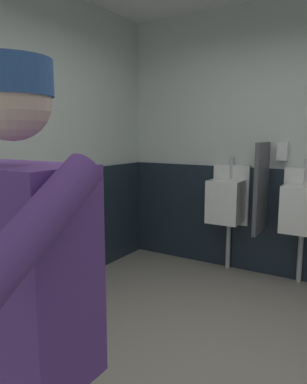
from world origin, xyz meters
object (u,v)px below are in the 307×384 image
urinal_left (227,201)px  person (21,318)px  soap_dispenser (283,151)px  urinal_middle (302,208)px

urinal_left → person: (0.51, -3.03, 0.19)m
urinal_left → soap_dispenser: 0.75m
urinal_left → urinal_middle: same height
person → urinal_middle: bearing=85.5°
urinal_middle → soap_dispenser: 0.59m
urinal_middle → soap_dispenser: size_ratio=6.89×
urinal_middle → soap_dispenser: soap_dispenser is taller
soap_dispenser → person: bearing=-90.1°
person → soap_dispenser: bearing=89.9°
person → soap_dispenser: person is taller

